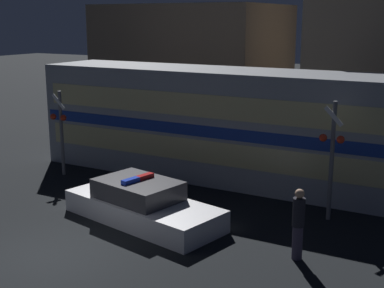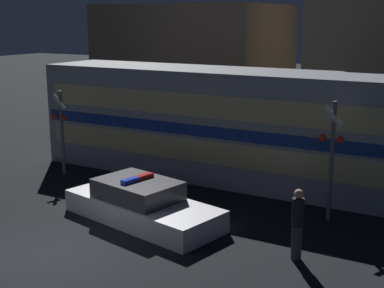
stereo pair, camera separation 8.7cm
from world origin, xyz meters
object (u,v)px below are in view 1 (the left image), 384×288
object	(u,v)px
train	(231,125)
crossing_signal_near	(332,154)
police_car	(142,205)
pedestrian	(298,223)

from	to	relation	value
train	crossing_signal_near	distance (m)	5.01
police_car	pedestrian	bearing A→B (deg)	8.80
police_car	pedestrian	xyz separation A→B (m)	(4.80, -0.28, 0.44)
train	pedestrian	size ratio (longest dim) A/B	8.36
pedestrian	train	bearing A→B (deg)	128.68
train	pedestrian	world-z (taller)	train
police_car	pedestrian	distance (m)	4.83
police_car	pedestrian	size ratio (longest dim) A/B	2.90
pedestrian	crossing_signal_near	xyz separation A→B (m)	(-0.04, 3.00, 1.08)
police_car	crossing_signal_near	size ratio (longest dim) A/B	1.48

